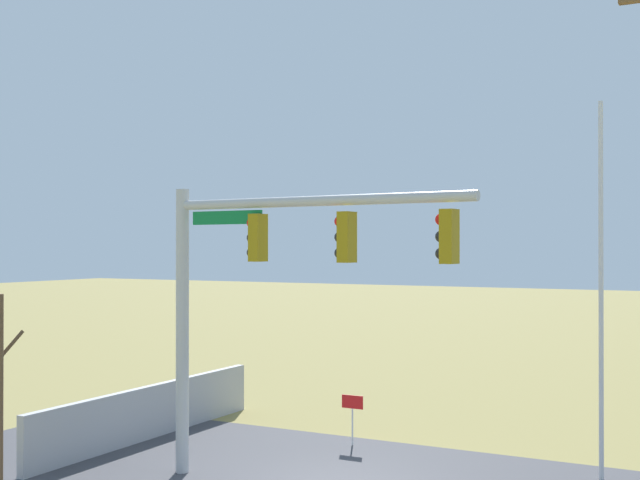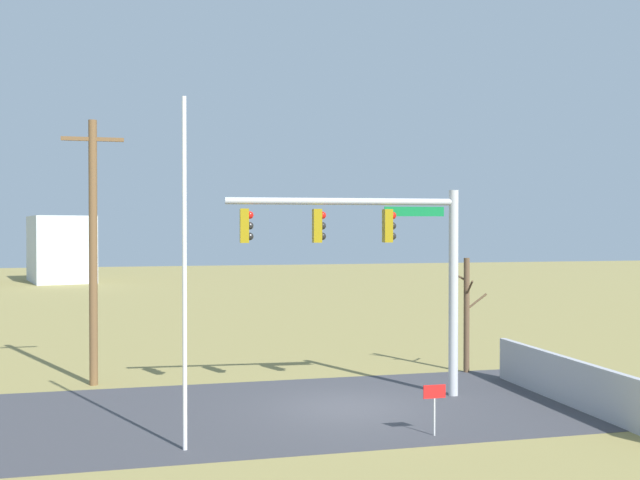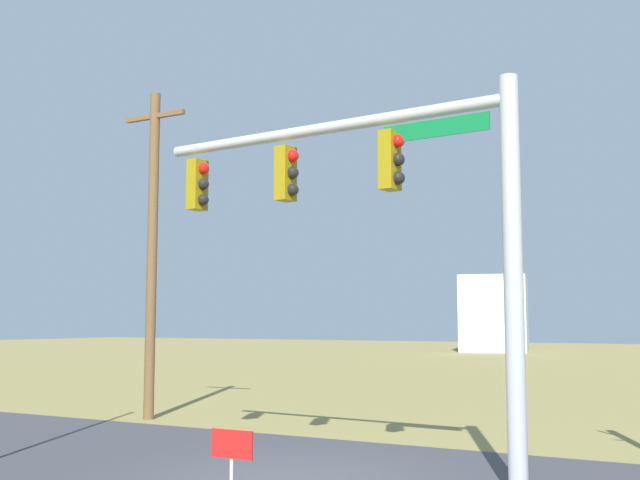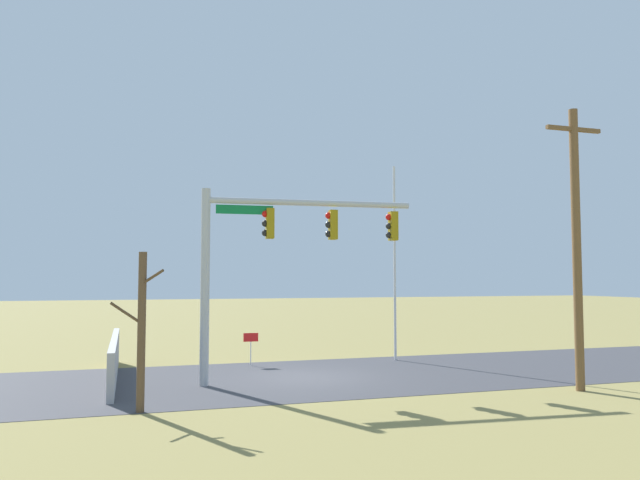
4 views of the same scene
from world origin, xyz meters
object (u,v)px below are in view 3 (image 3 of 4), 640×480
distant_building (495,314)px  open_sign (232,458)px  utility_pole (152,247)px  signal_mast (386,203)px

distant_building → open_sign: bearing=-179.6°
utility_pole → open_sign: utility_pole is taller
utility_pole → distant_building: (-5.53, 48.40, -1.29)m
signal_mast → utility_pole: size_ratio=0.82×
utility_pole → open_sign: size_ratio=6.84×
signal_mast → open_sign: bearing=-91.7°
signal_mast → utility_pole: (-8.32, 3.95, 0.00)m
utility_pole → distant_building: bearing=96.5°
utility_pole → open_sign: 11.93m
signal_mast → open_sign: signal_mast is taller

